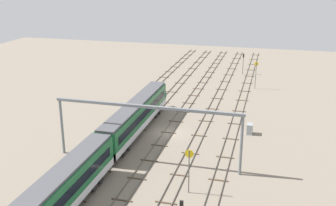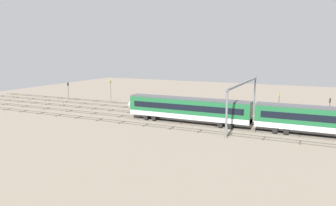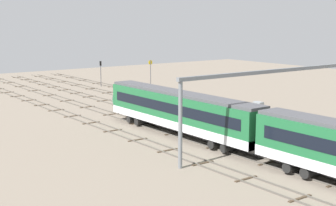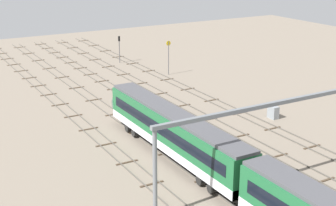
# 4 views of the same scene
# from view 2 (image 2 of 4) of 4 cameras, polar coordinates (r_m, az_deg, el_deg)

# --- Properties ---
(ground_plane) EXTENTS (150.18, 150.18, 0.00)m
(ground_plane) POSITION_cam_2_polar(r_m,az_deg,el_deg) (66.56, 4.19, -2.68)
(ground_plane) COLOR gray
(track_near_foreground) EXTENTS (134.18, 2.40, 0.16)m
(track_near_foreground) POSITION_cam_2_polar(r_m,az_deg,el_deg) (75.40, 6.83, -1.24)
(track_near_foreground) COLOR #59544C
(track_near_foreground) RESTS_ON ground
(track_second_near) EXTENTS (134.18, 2.40, 0.16)m
(track_second_near) POSITION_cam_2_polar(r_m,az_deg,el_deg) (70.95, 5.59, -1.89)
(track_second_near) COLOR #59544C
(track_second_near) RESTS_ON ground
(track_middle) EXTENTS (134.18, 2.40, 0.16)m
(track_middle) POSITION_cam_2_polar(r_m,az_deg,el_deg) (66.54, 4.19, -2.62)
(track_middle) COLOR #59544C
(track_middle) RESTS_ON ground
(track_with_train) EXTENTS (134.18, 2.40, 0.16)m
(track_with_train) POSITION_cam_2_polar(r_m,az_deg,el_deg) (62.19, 2.59, -3.45)
(track_with_train) COLOR #59544C
(track_with_train) RESTS_ON ground
(track_far_background) EXTENTS (134.18, 2.40, 0.16)m
(track_far_background) POSITION_cam_2_polar(r_m,az_deg,el_deg) (57.92, 0.74, -4.41)
(track_far_background) COLOR #59544C
(track_far_background) RESTS_ON ground
(train) EXTENTS (75.20, 3.24, 4.80)m
(train) POSITION_cam_2_polar(r_m,az_deg,el_deg) (57.09, 26.74, -2.97)
(train) COLOR #1E6638
(train) RESTS_ON ground
(overhead_gantry) EXTENTS (0.40, 24.53, 7.94)m
(overhead_gantry) POSITION_cam_2_polar(r_m,az_deg,el_deg) (62.47, 13.32, 2.18)
(overhead_gantry) COLOR slate
(overhead_gantry) RESTS_ON ground
(speed_sign_near_foreground) EXTENTS (0.14, 0.81, 5.75)m
(speed_sign_near_foreground) POSITION_cam_2_polar(r_m,az_deg,el_deg) (89.42, -10.18, 2.62)
(speed_sign_near_foreground) COLOR #4C4C51
(speed_sign_near_foreground) RESTS_ON ground
(speed_sign_mid_trackside) EXTENTS (0.14, 0.97, 5.31)m
(speed_sign_mid_trackside) POSITION_cam_2_polar(r_m,az_deg,el_deg) (68.61, 19.16, 0.14)
(speed_sign_mid_trackside) COLOR #4C4C51
(speed_sign_mid_trackside) RESTS_ON ground
(signal_light_trackside_approach) EXTENTS (0.31, 0.32, 4.97)m
(signal_light_trackside_approach) POSITION_cam_2_polar(r_m,az_deg,el_deg) (94.17, -17.38, 2.46)
(signal_light_trackside_approach) COLOR #4C4C51
(signal_light_trackside_approach) RESTS_ON ground
(signal_light_trackside_departure) EXTENTS (0.31, 0.32, 4.73)m
(signal_light_trackside_departure) POSITION_cam_2_polar(r_m,az_deg,el_deg) (69.62, 26.85, -0.56)
(signal_light_trackside_departure) COLOR #4C4C51
(signal_light_trackside_departure) RESTS_ON ground
(relay_cabinet) EXTENTS (1.35, 0.88, 1.60)m
(relay_cabinet) POSITION_cam_2_polar(r_m,az_deg,el_deg) (78.57, 5.46, -0.24)
(relay_cabinet) COLOR gray
(relay_cabinet) RESTS_ON ground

